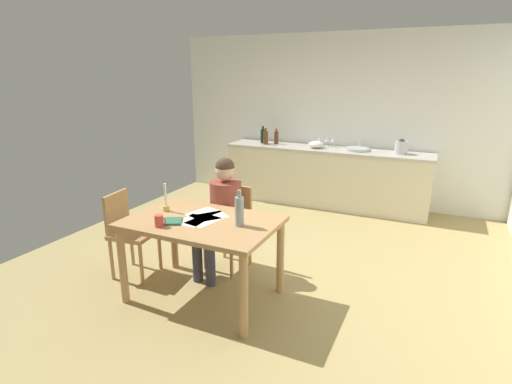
{
  "coord_description": "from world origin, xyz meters",
  "views": [
    {
      "loc": [
        1.6,
        -3.71,
        1.98
      ],
      "look_at": [
        -0.04,
        -0.22,
        0.85
      ],
      "focal_mm": 28.18,
      "sensor_mm": 36.0,
      "label": 1
    }
  ],
  "objects": [
    {
      "name": "paper_letter",
      "position": [
        -0.32,
        -0.76,
        0.76
      ],
      "size": [
        0.28,
        0.34,
        0.0
      ],
      "primitive_type": "cube",
      "rotation": [
        0.0,
        0.0,
        -0.29
      ],
      "color": "white",
      "rests_on": "dining_table"
    },
    {
      "name": "wall_back",
      "position": [
        0.0,
        2.6,
        1.3
      ],
      "size": [
        5.2,
        0.12,
        2.6
      ],
      "primitive_type": "cube",
      "color": "silver",
      "rests_on": "ground"
    },
    {
      "name": "kitchen_counter",
      "position": [
        0.0,
        2.24,
        0.45
      ],
      "size": [
        3.12,
        0.64,
        0.9
      ],
      "color": "beige",
      "rests_on": "ground"
    },
    {
      "name": "paper_envelope",
      "position": [
        -0.21,
        -0.93,
        0.76
      ],
      "size": [
        0.27,
        0.33,
        0.0
      ],
      "primitive_type": "cube",
      "rotation": [
        0.0,
        0.0,
        -0.21
      ],
      "color": "white",
      "rests_on": "dining_table"
    },
    {
      "name": "coffee_mug",
      "position": [
        -0.47,
        -1.2,
        0.81
      ],
      "size": [
        0.11,
        0.07,
        0.1
      ],
      "color": "#D84C3F",
      "rests_on": "dining_table"
    },
    {
      "name": "wine_bottle_on_table",
      "position": [
        0.13,
        -0.9,
        0.89
      ],
      "size": [
        0.08,
        0.08,
        0.31
      ],
      "color": "#8C999E",
      "rests_on": "dining_table"
    },
    {
      "name": "person_seated",
      "position": [
        -0.34,
        -0.39,
        0.68
      ],
      "size": [
        0.37,
        0.62,
        1.19
      ],
      "color": "brown",
      "rests_on": "ground"
    },
    {
      "name": "bottle_oil",
      "position": [
        -1.08,
        2.27,
        1.02
      ],
      "size": [
        0.07,
        0.07,
        0.28
      ],
      "color": "black",
      "rests_on": "kitchen_counter"
    },
    {
      "name": "stovetop_kettle",
      "position": [
        1.08,
        2.24,
        1.0
      ],
      "size": [
        0.18,
        0.18,
        0.22
      ],
      "color": "#B7BABF",
      "rests_on": "kitchen_counter"
    },
    {
      "name": "wine_glass_by_kettle",
      "position": [
        -0.04,
        2.39,
        1.01
      ],
      "size": [
        0.07,
        0.07,
        0.15
      ],
      "color": "silver",
      "rests_on": "kitchen_counter"
    },
    {
      "name": "wine_glass_near_sink",
      "position": [
        0.06,
        2.39,
        1.01
      ],
      "size": [
        0.07,
        0.07,
        0.15
      ],
      "color": "silver",
      "rests_on": "kitchen_counter"
    },
    {
      "name": "paper_receipt",
      "position": [
        -0.22,
        -0.81,
        0.76
      ],
      "size": [
        0.34,
        0.36,
        0.0
      ],
      "primitive_type": "cube",
      "rotation": [
        0.0,
        0.0,
        -0.63
      ],
      "color": "white",
      "rests_on": "dining_table"
    },
    {
      "name": "candlestick",
      "position": [
        -0.67,
        -0.85,
        0.83
      ],
      "size": [
        0.06,
        0.06,
        0.27
      ],
      "color": "gold",
      "rests_on": "dining_table"
    },
    {
      "name": "bottle_wine_red",
      "position": [
        -0.85,
        2.29,
        1.0
      ],
      "size": [
        0.07,
        0.07,
        0.24
      ],
      "color": "#593319",
      "rests_on": "kitchen_counter"
    },
    {
      "name": "ground_plane",
      "position": [
        0.0,
        0.0,
        -0.02
      ],
      "size": [
        5.2,
        5.2,
        0.04
      ],
      "primitive_type": "cube",
      "color": "tan"
    },
    {
      "name": "mixing_bowl",
      "position": [
        -0.15,
        2.19,
        0.95
      ],
      "size": [
        0.23,
        0.23,
        0.11
      ],
      "primitive_type": "ellipsoid",
      "color": "white",
      "rests_on": "kitchen_counter"
    },
    {
      "name": "chair_at_table",
      "position": [
        -0.32,
        -0.24,
        0.48
      ],
      "size": [
        0.45,
        0.45,
        0.87
      ],
      "color": "tan",
      "rests_on": "ground"
    },
    {
      "name": "sink_unit",
      "position": [
        0.46,
        2.24,
        0.92
      ],
      "size": [
        0.36,
        0.36,
        0.24
      ],
      "color": "#B2B7BC",
      "rests_on": "kitchen_counter"
    },
    {
      "name": "chair_side_empty",
      "position": [
        -1.16,
        -0.85,
        0.48
      ],
      "size": [
        0.45,
        0.45,
        0.86
      ],
      "color": "tan",
      "rests_on": "ground"
    },
    {
      "name": "bottle_vinegar",
      "position": [
        -0.98,
        2.17,
        1.01
      ],
      "size": [
        0.07,
        0.07,
        0.26
      ],
      "color": "#593319",
      "rests_on": "kitchen_counter"
    },
    {
      "name": "paper_bill",
      "position": [
        -0.3,
        -0.96,
        0.76
      ],
      "size": [
        0.21,
        0.3,
        0.0
      ],
      "primitive_type": "cube",
      "rotation": [
        0.0,
        0.0,
        0.0
      ],
      "color": "white",
      "rests_on": "dining_table"
    },
    {
      "name": "book_magazine",
      "position": [
        -0.44,
        -1.08,
        0.76
      ],
      "size": [
        0.23,
        0.23,
        0.02
      ],
      "primitive_type": "cube",
      "rotation": [
        0.0,
        0.0,
        0.49
      ],
      "color": "#2E664B",
      "rests_on": "dining_table"
    },
    {
      "name": "wine_glass_back_left",
      "position": [
        -0.16,
        2.39,
        1.01
      ],
      "size": [
        0.07,
        0.07,
        0.15
      ],
      "color": "silver",
      "rests_on": "kitchen_counter"
    },
    {
      "name": "dining_table",
      "position": [
        -0.24,
        -0.92,
        0.65
      ],
      "size": [
        1.32,
        0.87,
        0.76
      ],
      "color": "tan",
      "rests_on": "ground"
    }
  ]
}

